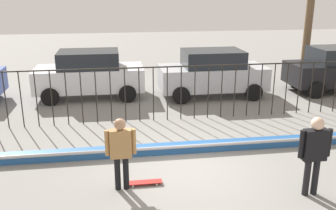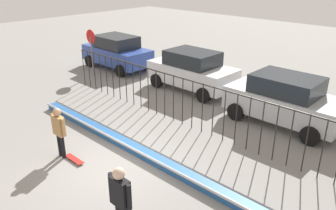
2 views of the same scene
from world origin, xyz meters
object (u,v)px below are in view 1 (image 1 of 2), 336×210
(parked_car_silver, at_px, (212,73))
(parked_car_white, at_px, (90,74))
(skateboarder, at_px, (121,148))
(camera_operator, at_px, (314,149))
(skateboard, at_px, (145,182))

(parked_car_silver, bearing_deg, parked_car_white, 174.78)
(skateboarder, bearing_deg, camera_operator, -35.12)
(parked_car_white, bearing_deg, skateboarder, -81.69)
(skateboarder, xyz_separation_m, skateboard, (0.51, 0.11, -0.94))
(parked_car_white, distance_m, parked_car_silver, 4.98)
(skateboard, distance_m, parked_car_silver, 7.82)
(skateboard, distance_m, parked_car_white, 7.73)
(skateboard, relative_size, camera_operator, 0.45)
(skateboard, bearing_deg, skateboarder, -153.96)
(skateboard, bearing_deg, camera_operator, -1.03)
(parked_car_white, relative_size, parked_car_silver, 1.00)
(camera_operator, distance_m, parked_car_white, 9.85)
(skateboard, bearing_deg, parked_car_silver, 77.95)
(skateboard, xyz_separation_m, parked_car_white, (-1.53, 7.52, 0.91))
(skateboarder, height_order, skateboard, skateboarder)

